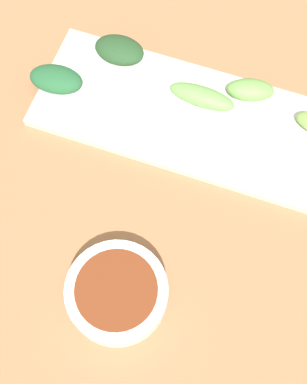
{
  "coord_description": "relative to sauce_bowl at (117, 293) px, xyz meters",
  "views": [
    {
      "loc": [
        -0.25,
        -0.05,
        0.62
      ],
      "look_at": [
        -0.02,
        0.03,
        0.05
      ],
      "focal_mm": 49.89,
      "sensor_mm": 36.0,
      "label": 1
    }
  ],
  "objects": [
    {
      "name": "tabletop",
      "position": [
        0.14,
        -0.03,
        -0.03
      ],
      "size": [
        2.1,
        2.1,
        0.02
      ],
      "primitive_type": "cube",
      "color": "#986845",
      "rests_on": "ground"
    },
    {
      "name": "broccoli_leafy_1",
      "position": [
        0.3,
        0.11,
        0.0
      ],
      "size": [
        0.05,
        0.07,
        0.02
      ],
      "primitive_type": "ellipsoid",
      "rotation": [
        0.0,
        0.0,
        0.01
      ],
      "color": "#254826",
      "rests_on": "serving_plate"
    },
    {
      "name": "sauce_bowl",
      "position": [
        0.0,
        0.0,
        0.0
      ],
      "size": [
        0.11,
        0.11,
        0.04
      ],
      "color": "white",
      "rests_on": "tabletop"
    },
    {
      "name": "broccoli_stalk_2",
      "position": [
        0.3,
        -0.07,
        0.0
      ],
      "size": [
        0.05,
        0.07,
        0.02
      ],
      "primitive_type": "ellipsoid",
      "rotation": [
        0.0,
        0.0,
        0.26
      ],
      "color": "#6CA24F",
      "rests_on": "serving_plate"
    },
    {
      "name": "broccoli_leafy_4",
      "position": [
        0.23,
        0.17,
        0.0
      ],
      "size": [
        0.05,
        0.07,
        0.02
      ],
      "primitive_type": "ellipsoid",
      "rotation": [
        0.0,
        0.0,
        0.1
      ],
      "color": "#245C34",
      "rests_on": "serving_plate"
    },
    {
      "name": "broccoli_stalk_0",
      "position": [
        0.27,
        -0.01,
        0.0
      ],
      "size": [
        0.03,
        0.09,
        0.02
      ],
      "primitive_type": "ellipsoid",
      "rotation": [
        0.0,
        0.0,
        -0.04
      ],
      "color": "#6CA452",
      "rests_on": "serving_plate"
    },
    {
      "name": "serving_plate",
      "position": [
        0.24,
        0.0,
        -0.01
      ],
      "size": [
        0.15,
        0.38,
        0.01
      ],
      "primitive_type": "cube",
      "color": "silver",
      "rests_on": "tabletop"
    }
  ]
}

